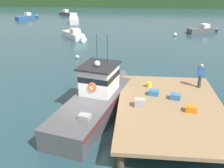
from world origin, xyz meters
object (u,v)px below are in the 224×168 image
deckhand_by_the_boat (200,75)px  moored_boat_far_left (74,35)px  mooring_buoy_channel_marker (175,34)px  main_fishing_boat (96,98)px  moored_boat_outer_mooring (203,30)px  moored_boat_far_right (67,13)px  crate_stack_mid_dock (191,109)px  bait_bucket (149,85)px  moored_boat_near_channel (74,19)px  mooring_buoy_spare_mooring (65,32)px  moored_boat_mid_harbor (27,17)px  crate_single_by_cleat (140,103)px  mooring_buoy_outer (77,57)px  crate_stack_near_edge (175,97)px  crate_single_far (154,93)px

deckhand_by_the_boat → moored_boat_far_left: deckhand_by_the_boat is taller
mooring_buoy_channel_marker → deckhand_by_the_boat: bearing=-93.4°
main_fishing_boat → moored_boat_outer_mooring: bearing=64.5°
main_fishing_boat → moored_boat_far_right: (-13.07, 42.00, -0.59)m
crate_stack_mid_dock → bait_bucket: size_ratio=1.76×
moored_boat_near_channel → mooring_buoy_spare_mooring: 9.95m
main_fishing_boat → moored_boat_mid_harbor: bearing=118.6°
moored_boat_near_channel → mooring_buoy_channel_marker: (17.28, -10.21, -0.30)m
bait_bucket → moored_boat_outer_mooring: bearing=69.6°
moored_boat_near_channel → deckhand_by_the_boat: bearing=-63.0°
moored_boat_outer_mooring → mooring_buoy_spare_mooring: (-20.72, -2.45, -0.23)m
crate_single_by_cleat → mooring_buoy_outer: 13.93m
main_fishing_boat → crate_stack_near_edge: (4.82, -0.01, 0.36)m
crate_stack_mid_dock → deckhand_by_the_boat: bearing=71.8°
deckhand_by_the_boat → moored_boat_mid_harbor: (-26.27, 34.18, -1.63)m
bait_bucket → deckhand_by_the_boat: size_ratio=0.21×
bait_bucket → moored_boat_far_left: bearing=117.1°
crate_stack_near_edge → crate_single_by_cleat: size_ratio=1.00×
crate_stack_mid_dock → crate_single_far: (-1.93, 1.91, -0.00)m
moored_boat_outer_mooring → bait_bucket: bearing=-110.4°
moored_boat_near_channel → mooring_buoy_outer: 22.86m
crate_stack_mid_dock → mooring_buoy_spare_mooring: (-13.87, 24.91, -1.15)m
main_fishing_boat → crate_stack_mid_dock: (5.49, -1.49, 0.37)m
deckhand_by_the_boat → mooring_buoy_channel_marker: (1.27, 21.18, -1.81)m
deckhand_by_the_boat → mooring_buoy_outer: (-10.35, 9.24, -1.87)m
moored_boat_outer_mooring → mooring_buoy_channel_marker: 5.24m
moored_boat_far_right → crate_single_far: bearing=-68.2°
mooring_buoy_outer → moored_boat_outer_mooring: bearing=42.5°
deckhand_by_the_boat → moored_boat_far_left: size_ratio=0.33×
crate_stack_mid_dock → bait_bucket: bearing=124.6°
mooring_buoy_outer → mooring_buoy_channel_marker: mooring_buoy_channel_marker is taller
moored_boat_outer_mooring → moored_boat_far_left: bearing=-163.0°
main_fishing_boat → moored_boat_far_left: (-6.18, 20.22, -0.52)m
crate_stack_mid_dock → moored_boat_near_channel: 37.86m
crate_single_far → bait_bucket: bearing=101.3°
mooring_buoy_outer → deckhand_by_the_boat: bearing=-41.8°
deckhand_by_the_boat → moored_boat_near_channel: size_ratio=0.26×
crate_single_far → moored_boat_near_channel: bearing=111.5°
moored_boat_mid_harbor → crate_stack_near_edge: bearing=-55.9°
crate_stack_mid_dock → moored_boat_outer_mooring: 28.22m
deckhand_by_the_boat → moored_boat_far_left: (-12.79, 18.29, -1.58)m
moored_boat_outer_mooring → moored_boat_mid_harbor: 33.59m
crate_stack_near_edge → mooring_buoy_spare_mooring: 26.92m
crate_stack_near_edge → moored_boat_far_right: 45.67m
crate_stack_mid_dock → moored_boat_far_right: 47.29m
bait_bucket → mooring_buoy_outer: bait_bucket is taller
moored_boat_far_right → mooring_buoy_channel_marker: 28.21m
mooring_buoy_spare_mooring → moored_boat_far_left: bearing=-55.4°
crate_stack_mid_dock → deckhand_by_the_boat: 3.66m
moored_boat_near_channel → crate_single_far: bearing=-68.5°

